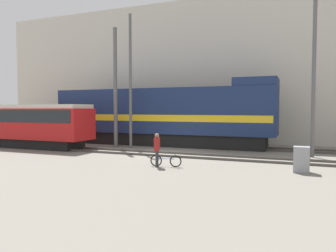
{
  "coord_description": "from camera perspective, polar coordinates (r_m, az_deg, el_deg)",
  "views": [
    {
      "loc": [
        8.31,
        -19.69,
        2.95
      ],
      "look_at": [
        0.15,
        0.33,
        1.8
      ],
      "focal_mm": 35.0,
      "sensor_mm": 36.0,
      "label": 1
    }
  ],
  "objects": [
    {
      "name": "ground_plane",
      "position": [
        21.58,
        -0.7,
        -4.81
      ],
      "size": [
        120.0,
        120.0,
        0.0
      ],
      "primitive_type": "plane",
      "color": "slate"
    },
    {
      "name": "track_near",
      "position": [
        20.96,
        -1.42,
        -4.86
      ],
      "size": [
        60.0,
        1.5,
        0.14
      ],
      "color": "#47423D",
      "rests_on": "ground"
    },
    {
      "name": "track_far",
      "position": [
        25.78,
        3.23,
        -3.37
      ],
      "size": [
        60.0,
        1.51,
        0.14
      ],
      "color": "#47423D",
      "rests_on": "ground"
    },
    {
      "name": "building_backdrop",
      "position": [
        32.26,
        7.21,
        9.02
      ],
      "size": [
        42.96,
        6.0,
        12.65
      ],
      "color": "beige",
      "rests_on": "ground"
    },
    {
      "name": "freight_locomotive",
      "position": [
        26.38,
        -1.07,
        1.82
      ],
      "size": [
        18.05,
        3.04,
        5.13
      ],
      "color": "black",
      "rests_on": "ground"
    },
    {
      "name": "streetcar",
      "position": [
        27.91,
        -24.81,
        0.53
      ],
      "size": [
        12.76,
        2.54,
        3.25
      ],
      "color": "black",
      "rests_on": "ground"
    },
    {
      "name": "bicycle",
      "position": [
        16.67,
        -0.38,
        -6.07
      ],
      "size": [
        1.62,
        0.44,
        0.67
      ],
      "color": "black",
      "rests_on": "ground"
    },
    {
      "name": "person",
      "position": [
        16.53,
        -1.94,
        -3.59
      ],
      "size": [
        0.27,
        0.39,
        1.71
      ],
      "color": "#333333",
      "rests_on": "ground"
    },
    {
      "name": "utility_pole_left",
      "position": [
        25.35,
        -9.15,
        6.58
      ],
      "size": [
        0.29,
        0.29,
        9.06
      ],
      "color": "#595959",
      "rests_on": "ground"
    },
    {
      "name": "utility_pole_center",
      "position": [
        24.74,
        -6.56,
        7.71
      ],
      "size": [
        0.21,
        0.21,
        9.94
      ],
      "color": "#595959",
      "rests_on": "ground"
    },
    {
      "name": "utility_pole_right",
      "position": [
        21.73,
        24.04,
        8.18
      ],
      "size": [
        0.24,
        0.24,
        9.99
      ],
      "color": "#595959",
      "rests_on": "ground"
    },
    {
      "name": "signal_box",
      "position": [
        16.4,
        22.21,
        -5.42
      ],
      "size": [
        0.7,
        0.6,
        1.2
      ],
      "color": "gray",
      "rests_on": "ground"
    }
  ]
}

